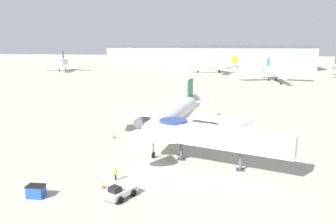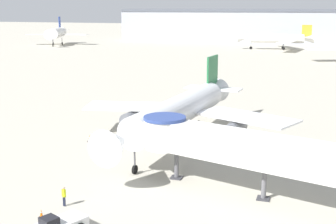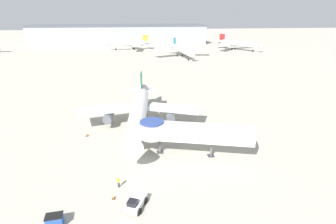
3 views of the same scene
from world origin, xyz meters
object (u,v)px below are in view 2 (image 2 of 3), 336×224
traffic_cone_apron_front (41,213)px  background_jet_blue_tail (56,33)px  main_airplane (181,110)px  traffic_cone_starboard_wing (267,148)px  traffic_cone_port_wing (90,138)px  ground_crew_marshaller (64,195)px  jet_bridge (222,144)px  background_jet_gold_tail (279,39)px

traffic_cone_apron_front → background_jet_blue_tail: background_jet_blue_tail is taller
traffic_cone_apron_front → main_airplane: bearing=79.3°
traffic_cone_starboard_wing → traffic_cone_port_wing: bearing=-172.1°
traffic_cone_starboard_wing → background_jet_blue_tail: 165.63m
ground_crew_marshaller → background_jet_blue_tail: background_jet_blue_tail is taller
main_airplane → ground_crew_marshaller: 21.60m
jet_bridge → background_jet_gold_tail: (-8.35, 148.30, -0.05)m
ground_crew_marshaller → main_airplane: bearing=-79.7°
traffic_cone_starboard_wing → ground_crew_marshaller: ground_crew_marshaller is taller
traffic_cone_port_wing → ground_crew_marshaller: (6.97, -17.94, 0.59)m
traffic_cone_apron_front → traffic_cone_starboard_wing: size_ratio=1.14×
traffic_cone_starboard_wing → background_jet_gold_tail: (-11.03, 135.20, 3.96)m
traffic_cone_port_wing → traffic_cone_starboard_wing: bearing=7.9°
main_airplane → background_jet_gold_tail: 135.07m
traffic_cone_apron_front → traffic_cone_starboard_wing: 27.74m
main_airplane → jet_bridge: main_airplane is taller
jet_bridge → traffic_cone_port_wing: (-18.65, 10.14, -3.89)m
main_airplane → background_jet_blue_tail: background_jet_blue_tail is taller
traffic_cone_apron_front → background_jet_gold_tail: bearing=88.6°
traffic_cone_port_wing → ground_crew_marshaller: ground_crew_marshaller is taller
jet_bridge → ground_crew_marshaller: jet_bridge is taller
traffic_cone_starboard_wing → background_jet_blue_tail: background_jet_blue_tail is taller
traffic_cone_starboard_wing → traffic_cone_port_wing: traffic_cone_port_wing is taller
jet_bridge → ground_crew_marshaller: 14.43m
traffic_cone_starboard_wing → background_jet_gold_tail: 135.71m
traffic_cone_port_wing → background_jet_gold_tail: 138.60m
jet_bridge → ground_crew_marshaller: (-11.68, -7.80, -3.30)m
main_airplane → background_jet_blue_tail: 158.96m
jet_bridge → traffic_cone_starboard_wing: 13.96m
background_jet_blue_tail → traffic_cone_apron_front: bearing=-79.4°
main_airplane → traffic_cone_port_wing: (-10.80, -3.10, -3.63)m
traffic_cone_port_wing → background_jet_gold_tail: size_ratio=0.03×
jet_bridge → background_jet_gold_tail: 148.53m
main_airplane → traffic_cone_starboard_wing: main_airplane is taller
main_airplane → background_jet_gold_tail: background_jet_gold_tail is taller
traffic_cone_port_wing → background_jet_gold_tail: (10.30, 138.16, 3.84)m
jet_bridge → background_jet_blue_tail: 174.27m
main_airplane → background_jet_gold_tail: bearing=95.7°
ground_crew_marshaller → traffic_cone_starboard_wing: bearing=-103.9°
main_airplane → traffic_cone_apron_front: bearing=-95.3°
traffic_cone_apron_front → background_jet_gold_tail: 158.65m
jet_bridge → background_jet_gold_tail: bearing=109.5°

